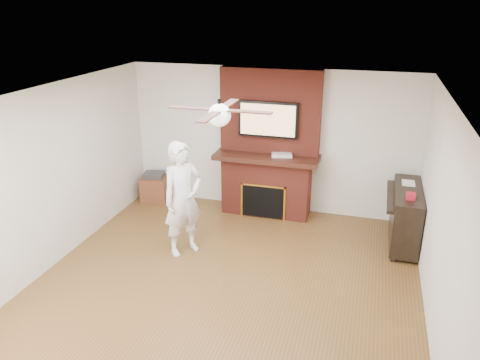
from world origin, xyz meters
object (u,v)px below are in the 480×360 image
(side_table, at_px, (155,187))
(fireplace, at_px, (268,158))
(person, at_px, (183,199))
(piano, at_px, (405,215))

(side_table, bearing_deg, fireplace, -10.56)
(person, xyz_separation_m, side_table, (-1.30, 1.67, -0.61))
(person, relative_size, piano, 1.25)
(side_table, bearing_deg, piano, -18.53)
(piano, bearing_deg, fireplace, 167.29)
(side_table, bearing_deg, person, -64.41)
(side_table, relative_size, piano, 0.40)
(person, distance_m, side_table, 2.20)
(fireplace, distance_m, piano, 2.41)
(person, distance_m, piano, 3.37)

